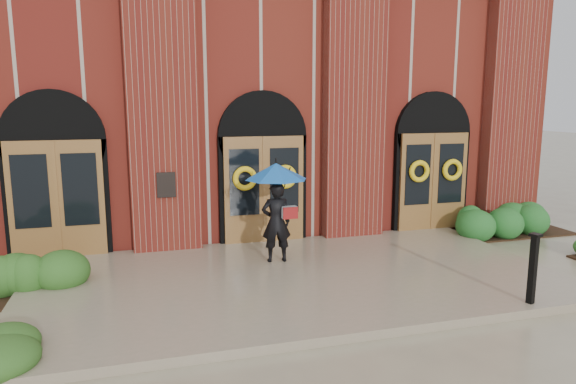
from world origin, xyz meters
name	(u,v)px	position (x,y,z in m)	size (l,w,h in m)	color
ground	(298,285)	(0.00, 0.00, 0.00)	(90.00, 90.00, 0.00)	gray
landing	(296,279)	(0.00, 0.15, 0.07)	(10.00, 5.30, 0.15)	gray
church_building	(222,100)	(0.00, 8.78, 3.50)	(16.20, 12.53, 7.00)	#5F1F14
man_with_umbrella	(276,193)	(-0.13, 1.11, 1.59)	(1.40, 1.40, 2.06)	black
metal_post	(533,267)	(3.32, -2.26, 0.77)	(0.20, 0.20, 1.18)	black
hedge_wall_right	(510,219)	(6.56, 2.20, 0.38)	(2.95, 1.18, 0.76)	#1F5920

